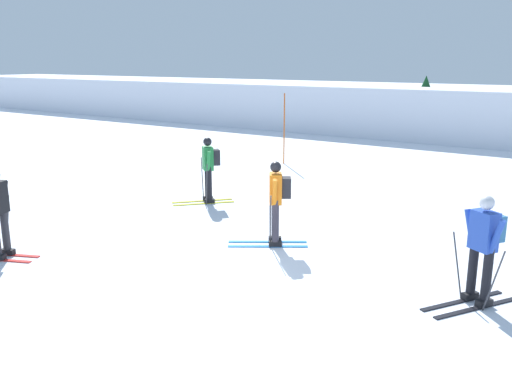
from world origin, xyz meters
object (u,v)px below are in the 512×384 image
skier_blue (484,244)px  skier_orange (277,199)px  skier_green (209,166)px  conifer_far_right (425,99)px  trail_marker_pole (284,129)px

skier_blue → skier_orange: size_ratio=1.00×
skier_green → skier_orange: 3.73m
skier_orange → conifer_far_right: size_ratio=0.59×
skier_blue → skier_green: bearing=161.5°
conifer_far_right → skier_orange: bearing=-81.5°
skier_green → conifer_far_right: conifer_far_right is taller
skier_blue → conifer_far_right: size_ratio=0.59×
trail_marker_pole → skier_green: bearing=-78.2°
skier_green → skier_blue: bearing=-18.5°
skier_blue → trail_marker_pole: (-8.44, 8.15, 0.30)m
trail_marker_pole → conifer_far_right: size_ratio=0.86×
skier_blue → skier_orange: (-4.00, 0.55, 0.00)m
skier_green → skier_orange: bearing=-30.0°
skier_blue → conifer_far_right: 19.71m
skier_orange → trail_marker_pole: 8.80m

